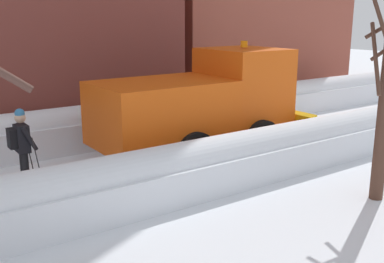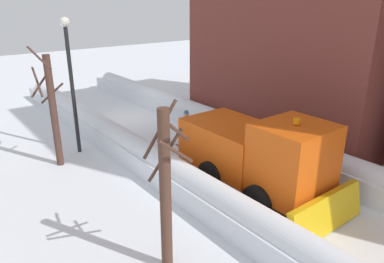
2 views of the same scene
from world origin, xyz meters
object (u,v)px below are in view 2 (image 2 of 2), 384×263
bare_tree_near (53,109)px  plow_truck (258,154)px  traffic_light_pole (242,70)px  street_lamp (70,71)px  bare_tree_mid (166,189)px  skier (186,127)px

bare_tree_near → plow_truck: bearing=125.5°
plow_truck → traffic_light_pole: bearing=-128.5°
street_lamp → bare_tree_near: street_lamp is taller
traffic_light_pole → bare_tree_mid: size_ratio=1.08×
plow_truck → bare_tree_mid: bare_tree_mid is taller
plow_truck → traffic_light_pole: traffic_light_pole is taller
bare_tree_near → bare_tree_mid: size_ratio=1.12×
traffic_light_pole → bare_tree_near: 8.49m
traffic_light_pole → bare_tree_near: (8.19, -2.05, -0.91)m
skier → traffic_light_pole: traffic_light_pole is taller
plow_truck → skier: plow_truck is taller
street_lamp → skier: bearing=146.7°
traffic_light_pole → bare_tree_mid: traffic_light_pole is taller
plow_truck → bare_tree_mid: size_ratio=1.39×
skier → street_lamp: (3.97, -2.61, 2.58)m
skier → bare_tree_mid: bare_tree_mid is taller
skier → bare_tree_near: bearing=-19.6°
plow_truck → bare_tree_mid: bearing=14.9°
street_lamp → bare_tree_near: 1.86m
traffic_light_pole → bare_tree_mid: 9.93m
skier → bare_tree_mid: (5.01, 5.91, 1.23)m
plow_truck → skier: size_ratio=3.31×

